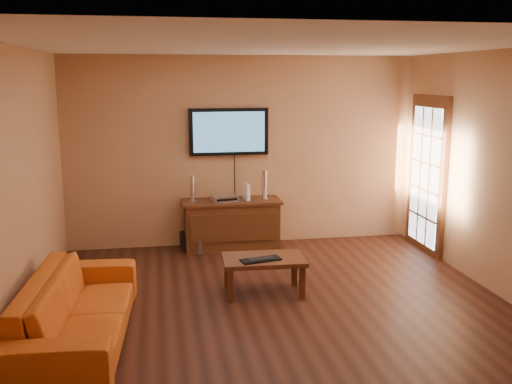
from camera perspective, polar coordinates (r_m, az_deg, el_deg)
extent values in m
plane|color=black|center=(6.15, 2.25, -11.55)|extent=(5.00, 5.00, 0.00)
plane|color=tan|center=(8.19, -1.37, 4.07)|extent=(5.00, 0.00, 5.00)
plane|color=tan|center=(5.77, -22.68, 0.06)|extent=(0.00, 5.00, 5.00)
plane|color=tan|center=(6.74, 23.61, 1.51)|extent=(0.00, 5.00, 5.00)
plane|color=white|center=(5.67, 2.47, 14.46)|extent=(5.00, 5.00, 0.00)
cube|color=#472210|center=(8.22, 16.74, 1.50)|extent=(0.06, 1.02, 2.22)
cube|color=white|center=(8.20, 16.51, 1.49)|extent=(0.01, 0.79, 1.89)
cube|color=#472210|center=(8.10, -2.45, -3.38)|extent=(1.31, 0.49, 0.66)
cube|color=#361A0A|center=(7.85, -2.21, -3.61)|extent=(1.20, 0.02, 0.40)
cube|color=#472210|center=(8.01, -2.47, -0.96)|extent=(1.39, 0.53, 0.04)
cube|color=black|center=(8.08, -2.74, 6.04)|extent=(1.12, 0.07, 0.66)
cube|color=teal|center=(8.04, -2.70, 6.01)|extent=(1.01, 0.01, 0.56)
cube|color=#472210|center=(6.42, 0.78, -6.78)|extent=(0.93, 0.59, 0.05)
cube|color=#472210|center=(6.24, -2.59, -9.35)|extent=(0.06, 0.06, 0.37)
cube|color=#472210|center=(6.35, 4.62, -9.01)|extent=(0.06, 0.06, 0.37)
cube|color=#472210|center=(6.64, -2.91, -8.05)|extent=(0.06, 0.06, 0.37)
cube|color=#472210|center=(6.75, 3.87, -7.76)|extent=(0.06, 0.06, 0.37)
imported|color=#CB5716|center=(5.52, -17.43, -10.11)|extent=(0.76, 2.20, 0.84)
cylinder|color=silver|center=(7.97, -6.37, -0.89)|extent=(0.10, 0.10, 0.02)
cylinder|color=silver|center=(7.93, -6.40, 0.40)|extent=(0.06, 0.06, 0.35)
cylinder|color=silver|center=(8.10, 0.85, -0.62)|extent=(0.11, 0.11, 0.02)
cylinder|color=silver|center=(8.06, 0.86, 0.77)|extent=(0.06, 0.06, 0.38)
cube|color=silver|center=(7.97, -3.17, -0.60)|extent=(0.39, 0.31, 0.08)
cube|color=white|center=(7.99, -0.96, 0.01)|extent=(0.09, 0.18, 0.23)
cube|color=black|center=(8.10, -6.38, -4.87)|extent=(0.35, 0.35, 0.27)
cylinder|color=white|center=(7.87, -5.68, -5.64)|extent=(0.07, 0.07, 0.19)
sphere|color=white|center=(7.84, -5.70, -4.94)|extent=(0.04, 0.04, 0.04)
cube|color=black|center=(6.30, 0.49, -6.79)|extent=(0.47, 0.26, 0.02)
cube|color=black|center=(6.30, 0.49, -6.67)|extent=(0.31, 0.18, 0.01)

